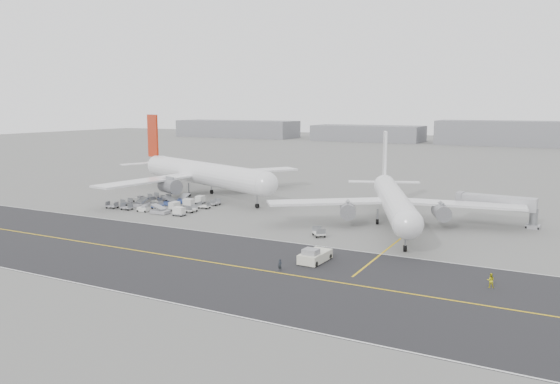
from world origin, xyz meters
The scene contains 11 objects.
ground centered at (0.00, 0.00, 0.00)m, with size 700.00×700.00×0.00m, color gray.
taxiway centered at (5.02, -17.98, 0.01)m, with size 220.00×59.00×0.03m.
horizon_buildings centered at (30.00, 260.00, 0.00)m, with size 520.00×28.00×28.00m, color gray, non-canonical shape.
airliner_a centered at (-27.36, 30.69, 5.80)m, with size 55.45×54.32×20.13m.
airliner_b centered at (25.64, 19.14, 4.88)m, with size 45.70×46.62×16.90m.
pushback_tug centered at (22.69, -10.94, 0.93)m, with size 3.18×7.94×2.26m.
jet_bridge centered at (43.24, 28.68, 4.03)m, with size 15.38×3.75×5.77m.
gse_cluster centered at (-25.41, 13.90, 0.00)m, with size 26.28×20.85×1.94m, color #9F9FA4, non-canonical shape.
stray_dolly centered at (16.92, 3.91, 0.00)m, with size 1.69×2.75×1.69m, color silver, non-canonical shape.
ground_crew_a centered at (20.28, -17.21, 0.87)m, with size 0.63×0.42×1.74m, color black.
ground_crew_b centered at (46.82, -11.00, 0.93)m, with size 0.90×0.70×1.86m, color gold.
Camera 1 is at (53.79, -81.45, 22.52)m, focal length 35.00 mm.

